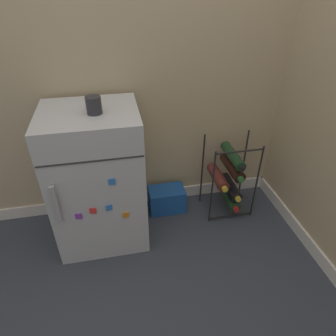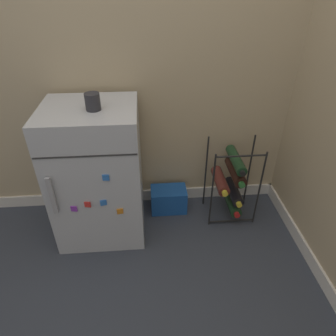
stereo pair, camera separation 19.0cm
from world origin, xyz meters
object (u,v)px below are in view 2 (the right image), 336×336
object	(u,v)px
mini_fridge	(98,174)
wine_rack	(231,182)
soda_box	(169,199)
fridge_top_cup	(93,102)

from	to	relation	value
mini_fridge	wine_rack	distance (m)	0.89
mini_fridge	soda_box	distance (m)	0.59
mini_fridge	soda_box	world-z (taller)	mini_fridge
mini_fridge	fridge_top_cup	size ratio (longest dim) A/B	9.76
wine_rack	soda_box	distance (m)	0.47
soda_box	fridge_top_cup	world-z (taller)	fridge_top_cup
wine_rack	soda_box	world-z (taller)	wine_rack
wine_rack	fridge_top_cup	bearing A→B (deg)	-173.08
soda_box	fridge_top_cup	size ratio (longest dim) A/B	2.85
wine_rack	fridge_top_cup	size ratio (longest dim) A/B	6.39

